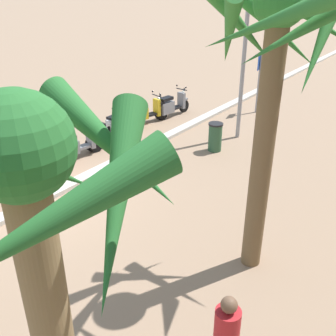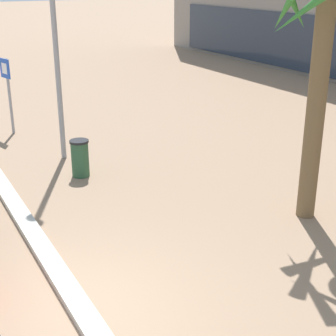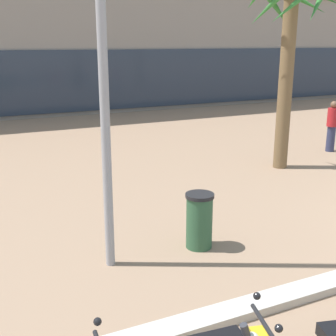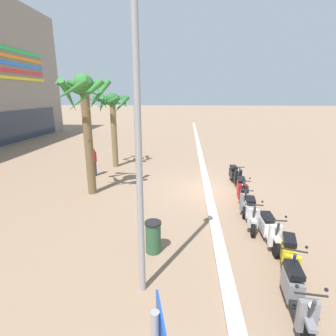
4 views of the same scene
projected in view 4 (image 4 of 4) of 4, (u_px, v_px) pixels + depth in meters
name	position (u px, v px, depth m)	size (l,w,h in m)	color
ground_plane	(209.00, 189.00, 12.65)	(200.00, 200.00, 0.00)	#93755B
curb_strip	(207.00, 188.00, 12.64)	(60.00, 0.36, 0.12)	#BCB7AD
scooter_grey_last_in_row	(296.00, 294.00, 5.39)	(1.86, 0.57, 1.17)	black
scooter_yellow_gap_after_mid	(289.00, 257.00, 6.62)	(1.74, 0.74, 1.17)	black
scooter_white_far_back	(269.00, 229.00, 8.01)	(1.73, 0.56, 1.17)	black
scooter_silver_mid_front	(251.00, 212.00, 9.14)	(1.85, 0.60, 1.17)	black
scooter_grey_mid_rear	(244.00, 199.00, 10.33)	(1.74, 0.66, 1.04)	black
scooter_red_second_in_line	(241.00, 189.00, 11.39)	(1.77, 0.57, 1.17)	black
scooter_black_lead_nearest	(235.00, 175.00, 13.45)	(1.81, 0.56, 1.04)	black
palm_tree_far_corner	(86.00, 106.00, 11.13)	(2.46, 2.44, 5.26)	brown
palm_tree_near_sign	(113.00, 112.00, 15.76)	(2.11, 2.22, 4.53)	olive
pedestrian_window_shopping	(94.00, 161.00, 14.56)	(0.34, 0.34, 1.59)	#2D3351
litter_bin	(153.00, 237.00, 7.53)	(0.48, 0.48, 0.95)	#2D5638
street_lamp	(137.00, 97.00, 4.99)	(0.36, 0.36, 7.24)	#939399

